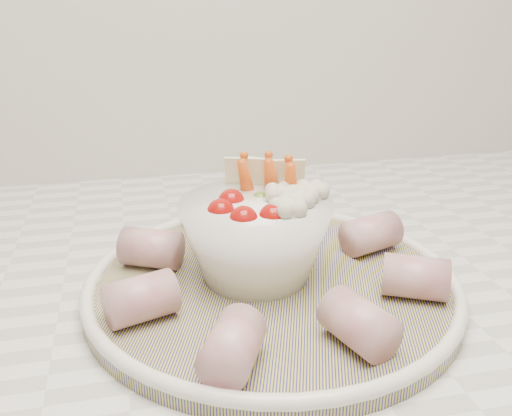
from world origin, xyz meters
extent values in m
cube|color=silver|center=(0.00, 1.45, 0.90)|extent=(2.04, 0.62, 0.04)
cylinder|color=navy|center=(0.07, 1.39, 0.93)|extent=(0.42, 0.42, 0.01)
torus|color=white|center=(0.07, 1.39, 0.94)|extent=(0.33, 0.33, 0.01)
sphere|color=#960C09|center=(0.03, 1.39, 1.00)|extent=(0.02, 0.02, 0.02)
sphere|color=#960C09|center=(0.04, 1.37, 1.00)|extent=(0.02, 0.02, 0.02)
sphere|color=#960C09|center=(0.07, 1.37, 1.00)|extent=(0.02, 0.02, 0.02)
sphere|color=#960C09|center=(0.04, 1.41, 1.00)|extent=(0.02, 0.02, 0.02)
sphere|color=#517326|center=(0.07, 1.41, 1.00)|extent=(0.02, 0.02, 0.02)
cone|color=#C64B12|center=(0.06, 1.43, 1.01)|extent=(0.03, 0.04, 0.06)
cone|color=#C64B12|center=(0.08, 1.43, 1.01)|extent=(0.03, 0.04, 0.06)
cone|color=#C64B12|center=(0.10, 1.41, 1.01)|extent=(0.03, 0.04, 0.06)
sphere|color=beige|center=(0.10, 1.39, 1.00)|extent=(0.03, 0.03, 0.03)
sphere|color=beige|center=(0.08, 1.37, 1.00)|extent=(0.03, 0.03, 0.03)
sphere|color=beige|center=(0.11, 1.40, 1.00)|extent=(0.03, 0.03, 0.03)
sphere|color=beige|center=(0.08, 1.40, 1.00)|extent=(0.03, 0.03, 0.03)
cube|color=beige|center=(0.08, 1.44, 1.01)|extent=(0.04, 0.03, 0.04)
cube|color=beige|center=(0.10, 1.43, 1.01)|extent=(0.04, 0.02, 0.04)
cube|color=beige|center=(0.06, 1.45, 1.01)|extent=(0.04, 0.02, 0.04)
cylinder|color=#A14958|center=(0.18, 1.42, 0.95)|extent=(0.06, 0.05, 0.04)
cylinder|color=#A14958|center=(0.13, 1.50, 0.95)|extent=(0.06, 0.06, 0.04)
cylinder|color=#A14958|center=(0.03, 1.51, 0.95)|extent=(0.05, 0.06, 0.04)
cylinder|color=#A14958|center=(-0.03, 1.44, 0.95)|extent=(0.06, 0.06, 0.04)
cylinder|color=#A14958|center=(-0.04, 1.35, 0.95)|extent=(0.06, 0.05, 0.04)
cylinder|color=#A14958|center=(0.01, 1.27, 0.95)|extent=(0.06, 0.06, 0.04)
cylinder|color=#A14958|center=(0.11, 1.28, 0.95)|extent=(0.05, 0.06, 0.04)
cylinder|color=#A14958|center=(0.18, 1.33, 0.95)|extent=(0.06, 0.06, 0.04)
camera|label=1|loc=(-0.04, 0.95, 1.18)|focal=40.00mm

